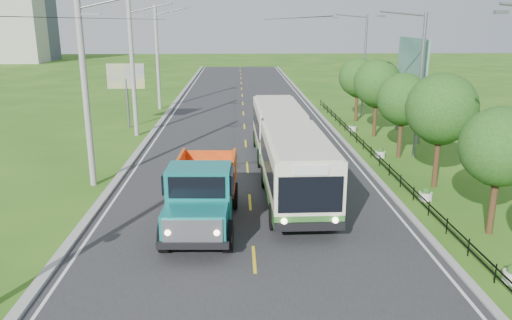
{
  "coord_description": "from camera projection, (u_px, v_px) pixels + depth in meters",
  "views": [
    {
      "loc": [
        -0.55,
        -16.68,
        8.47
      ],
      "look_at": [
        0.33,
        6.83,
        1.9
      ],
      "focal_mm": 35.0,
      "sensor_mm": 36.0,
      "label": 1
    }
  ],
  "objects": [
    {
      "name": "streetlight_far",
      "position": [
        363.0,
        63.0,
        44.37
      ],
      "size": [
        3.02,
        0.2,
        9.07
      ],
      "color": "slate",
      "rests_on": "ground"
    },
    {
      "name": "tree_third",
      "position": [
        441.0,
        112.0,
        25.47
      ],
      "size": [
        3.6,
        3.62,
        6.0
      ],
      "color": "#382314",
      "rests_on": "ground"
    },
    {
      "name": "billboard_right",
      "position": [
        412.0,
        65.0,
        36.61
      ],
      "size": [
        0.24,
        6.0,
        7.3
      ],
      "color": "slate",
      "rests_on": "ground"
    },
    {
      "name": "centre_dash",
      "position": [
        254.0,
        259.0,
        18.35
      ],
      "size": [
        0.12,
        2.2,
        0.0
      ],
      "primitive_type": "cube",
      "color": "yellow",
      "rests_on": "road"
    },
    {
      "name": "pole_near",
      "position": [
        86.0,
        90.0,
        25.35
      ],
      "size": [
        3.51,
        0.32,
        10.0
      ],
      "color": "gray",
      "rests_on": "ground"
    },
    {
      "name": "billboard_left",
      "position": [
        126.0,
        80.0,
        40.07
      ],
      "size": [
        3.0,
        0.2,
        5.2
      ],
      "color": "slate",
      "rests_on": "ground"
    },
    {
      "name": "curb_right",
      "position": [
        339.0,
        136.0,
        37.85
      ],
      "size": [
        0.3,
        120.0,
        0.1
      ],
      "primitive_type": "cube",
      "color": "#9E9E99",
      "rests_on": "ground"
    },
    {
      "name": "bus",
      "position": [
        286.0,
        143.0,
        27.32
      ],
      "size": [
        3.09,
        17.3,
        3.33
      ],
      "rotation": [
        0.0,
        0.0,
        0.01
      ],
      "color": "#306729",
      "rests_on": "ground"
    },
    {
      "name": "tree_fifth",
      "position": [
        377.0,
        85.0,
        37.06
      ],
      "size": [
        3.48,
        3.52,
        5.8
      ],
      "color": "#382314",
      "rests_on": "ground"
    },
    {
      "name": "tree_second",
      "position": [
        500.0,
        150.0,
        19.82
      ],
      "size": [
        3.18,
        3.26,
        5.3
      ],
      "color": "#382314",
      "rests_on": "ground"
    },
    {
      "name": "planter_far",
      "position": [
        352.0,
        127.0,
        39.76
      ],
      "size": [
        0.64,
        0.64,
        0.67
      ],
      "color": "silver",
      "rests_on": "ground"
    },
    {
      "name": "ground",
      "position": [
        254.0,
        260.0,
        18.36
      ],
      "size": [
        240.0,
        240.0,
        0.0
      ],
      "primitive_type": "plane",
      "color": "#2B5B15",
      "rests_on": "ground"
    },
    {
      "name": "planter_mid",
      "position": [
        380.0,
        153.0,
        32.06
      ],
      "size": [
        0.64,
        0.64,
        0.67
      ],
      "color": "silver",
      "rests_on": "ground"
    },
    {
      "name": "planter_near",
      "position": [
        426.0,
        195.0,
        24.36
      ],
      "size": [
        0.64,
        0.64,
        0.67
      ],
      "color": "silver",
      "rests_on": "ground"
    },
    {
      "name": "road",
      "position": [
        245.0,
        137.0,
        37.6
      ],
      "size": [
        14.0,
        120.0,
        0.02
      ],
      "primitive_type": "cube",
      "color": "#28282B",
      "rests_on": "ground"
    },
    {
      "name": "pole_far",
      "position": [
        158.0,
        57.0,
        48.45
      ],
      "size": [
        3.51,
        0.32,
        10.0
      ],
      "color": "gray",
      "rests_on": "ground"
    },
    {
      "name": "edge_line_left",
      "position": [
        157.0,
        138.0,
        37.36
      ],
      "size": [
        0.12,
        120.0,
        0.0
      ],
      "primitive_type": "cube",
      "color": "silver",
      "rests_on": "road"
    },
    {
      "name": "edge_line_right",
      "position": [
        333.0,
        136.0,
        37.84
      ],
      "size": [
        0.12,
        120.0,
        0.0
      ],
      "primitive_type": "cube",
      "color": "silver",
      "rests_on": "road"
    },
    {
      "name": "dump_truck",
      "position": [
        202.0,
        189.0,
        20.9
      ],
      "size": [
        3.0,
        7.11,
        2.94
      ],
      "rotation": [
        0.0,
        0.0,
        -0.04
      ],
      "color": "#127170",
      "rests_on": "ground"
    },
    {
      "name": "tree_fourth",
      "position": [
        403.0,
        101.0,
        31.36
      ],
      "size": [
        3.24,
        3.31,
        5.4
      ],
      "color": "#382314",
      "rests_on": "ground"
    },
    {
      "name": "railing_right",
      "position": [
        371.0,
        153.0,
        32.04
      ],
      "size": [
        0.04,
        40.0,
        0.6
      ],
      "primitive_type": "cube",
      "color": "black",
      "rests_on": "ground"
    },
    {
      "name": "tree_back",
      "position": [
        358.0,
        79.0,
        42.89
      ],
      "size": [
        3.3,
        3.36,
        5.5
      ],
      "color": "#382314",
      "rests_on": "ground"
    },
    {
      "name": "pole_mid",
      "position": [
        133.0,
        68.0,
        36.9
      ],
      "size": [
        3.51,
        0.32,
        10.0
      ],
      "color": "gray",
      "rests_on": "ground"
    },
    {
      "name": "streetlight_mid",
      "position": [
        418.0,
        81.0,
        30.89
      ],
      "size": [
        3.02,
        0.2,
        9.07
      ],
      "color": "slate",
      "rests_on": "ground"
    },
    {
      "name": "curb_left",
      "position": [
        149.0,
        137.0,
        37.33
      ],
      "size": [
        0.4,
        120.0,
        0.15
      ],
      "primitive_type": "cube",
      "color": "#9E9E99",
      "rests_on": "ground"
    }
  ]
}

